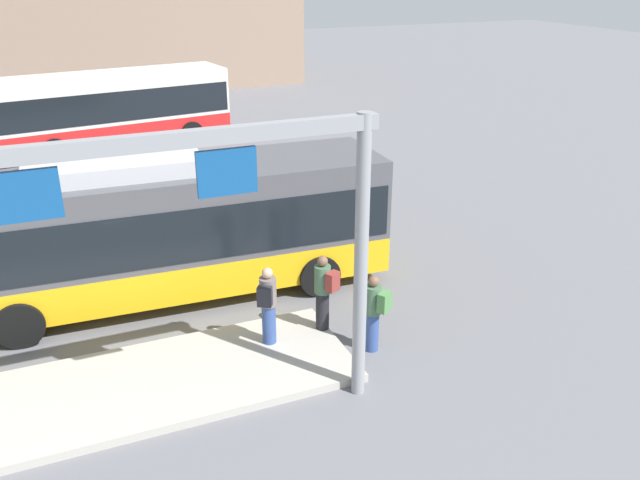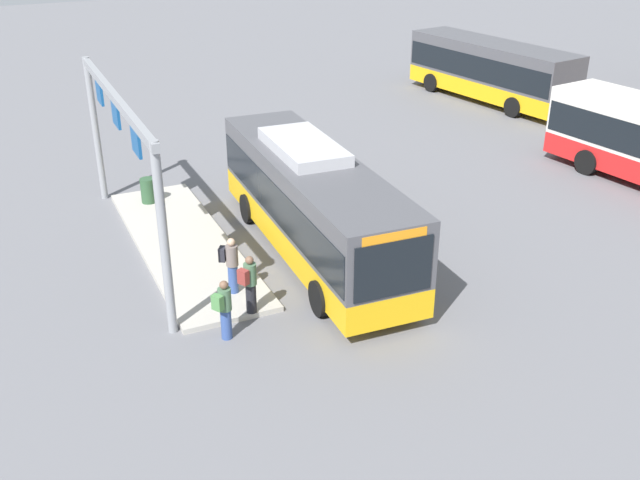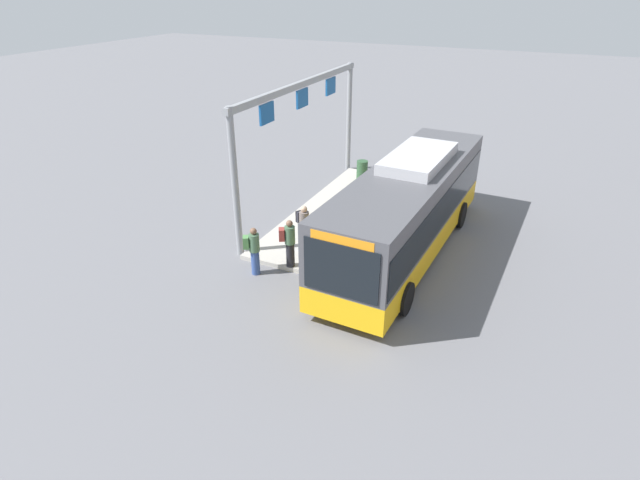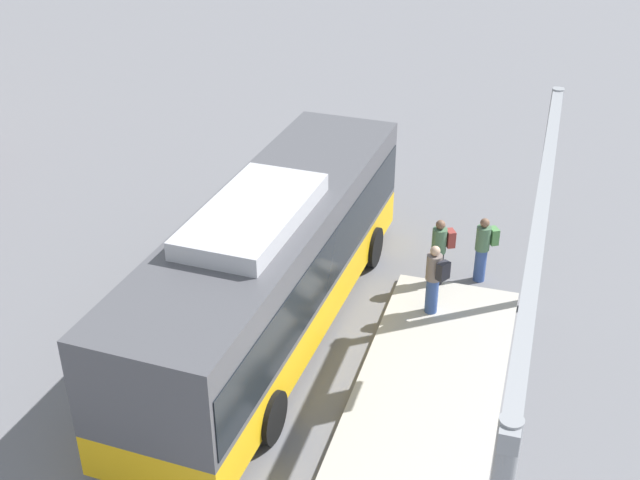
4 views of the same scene
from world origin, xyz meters
name	(u,v)px [view 4 (image 4 of 4)]	position (x,y,z in m)	size (l,w,h in m)	color
ground_plane	(274,331)	(0.00, 0.00, 0.00)	(120.00, 120.00, 0.00)	slate
platform_curb	(418,426)	(-2.12, -3.60, 0.08)	(10.00, 2.80, 0.16)	#B2ADA3
bus_main	(271,260)	(-0.01, 0.00, 1.81)	(10.66, 3.03, 3.46)	#EAAD14
person_boarding	(440,250)	(2.78, -3.10, 1.05)	(0.52, 0.61, 1.67)	black
person_waiting_near	(434,278)	(1.53, -3.19, 1.05)	(0.54, 0.61, 1.67)	#334C8C
person_waiting_mid	(483,248)	(3.47, -4.03, 0.89)	(0.53, 0.61, 1.67)	#334C8C
platform_sign_gantry	(531,276)	(-2.40, -5.19, 3.81)	(10.34, 0.24, 5.20)	gray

